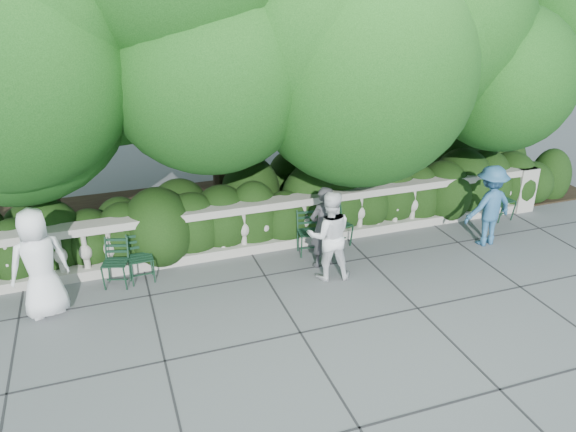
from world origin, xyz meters
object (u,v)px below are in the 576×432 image
object	(u,v)px
person_woman_grey	(323,227)
person_casual_man	(329,236)
chair_b	(116,290)
chair_e	(310,257)
person_businessman	(39,263)
chair_d	(343,248)
chair_f	(504,222)
person_older_blue	(489,206)
chair_c	(144,285)

from	to	relation	value
person_woman_grey	person_casual_man	distance (m)	0.44
chair_b	chair_e	bearing A→B (deg)	17.82
person_businessman	person_casual_man	bearing A→B (deg)	159.05
chair_d	chair_f	bearing A→B (deg)	-14.94
person_older_blue	person_businessman	bearing A→B (deg)	-6.58
person_businessman	chair_c	bearing A→B (deg)	178.48
chair_e	person_casual_man	size ratio (longest dim) A/B	0.53
chair_e	chair_f	distance (m)	4.52
person_casual_man	person_older_blue	bearing A→B (deg)	-163.75
person_casual_man	person_older_blue	distance (m)	3.43
person_businessman	person_casual_man	distance (m)	4.61
chair_b	chair_f	distance (m)	8.05
chair_e	chair_c	bearing A→B (deg)	-171.82
chair_e	chair_f	world-z (taller)	same
person_woman_grey	person_older_blue	xyz separation A→B (m)	(3.35, -0.23, 0.04)
chair_b	chair_e	xyz separation A→B (m)	(3.53, 0.03, 0.00)
chair_b	person_older_blue	xyz separation A→B (m)	(6.98, -0.56, 0.80)
chair_b	person_older_blue	world-z (taller)	person_older_blue
person_casual_man	person_woman_grey	bearing A→B (deg)	-86.00
chair_e	chair_f	xyz separation A→B (m)	(4.52, 0.12, 0.00)
person_woman_grey	chair_f	bearing A→B (deg)	172.21
chair_b	chair_d	world-z (taller)	same
chair_c	chair_f	distance (m)	7.58
chair_c	chair_e	size ratio (longest dim) A/B	1.00
person_woman_grey	person_older_blue	bearing A→B (deg)	162.09
chair_c	chair_d	bearing A→B (deg)	0.28
chair_f	person_woman_grey	world-z (taller)	person_woman_grey
chair_b	person_woman_grey	world-z (taller)	person_woman_grey
person_businessman	chair_f	bearing A→B (deg)	167.23
person_woman_grey	person_casual_man	world-z (taller)	person_casual_man
chair_f	person_woman_grey	bearing A→B (deg)	-179.10
chair_c	person_businessman	size ratio (longest dim) A/B	0.47
chair_b	chair_f	world-z (taller)	same
person_businessman	chair_e	bearing A→B (deg)	168.88
chair_e	person_businessman	bearing A→B (deg)	-166.94
chair_f	person_older_blue	distance (m)	1.51
chair_b	person_casual_man	distance (m)	3.72
chair_e	person_casual_man	distance (m)	1.12
chair_b	person_businessman	distance (m)	1.42
chair_d	person_older_blue	bearing A→B (deg)	-29.63
person_businessman	chair_d	bearing A→B (deg)	169.63
chair_d	chair_f	size ratio (longest dim) A/B	1.00
chair_e	chair_f	bearing A→B (deg)	9.72
person_woman_grey	chair_c	bearing A→B (deg)	-20.30
chair_b	chair_c	size ratio (longest dim) A/B	1.00
chair_c	person_casual_man	distance (m)	3.28
chair_d	person_casual_man	world-z (taller)	person_casual_man
chair_b	chair_e	world-z (taller)	same
chair_e	person_businessman	world-z (taller)	person_businessman
chair_e	person_casual_man	bearing A→B (deg)	-80.16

